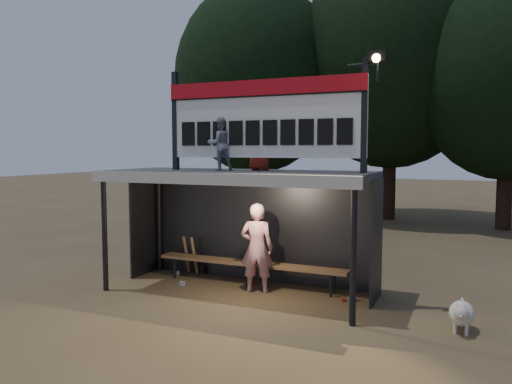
% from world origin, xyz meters
% --- Properties ---
extents(ground, '(80.00, 80.00, 0.00)m').
position_xyz_m(ground, '(0.00, 0.00, 0.00)').
color(ground, brown).
rests_on(ground, ground).
extents(player, '(0.71, 0.56, 1.72)m').
position_xyz_m(player, '(0.32, 0.16, 0.86)').
color(player, white).
rests_on(player, ground).
extents(child_a, '(0.61, 0.61, 1.00)m').
position_xyz_m(child_a, '(-0.34, -0.04, 2.82)').
color(child_a, gray).
rests_on(child_a, dugout_shelter).
extents(child_b, '(0.55, 0.39, 1.07)m').
position_xyz_m(child_b, '(0.31, 0.33, 2.86)').
color(child_b, maroon).
rests_on(child_b, dugout_shelter).
extents(dugout_shelter, '(5.10, 2.08, 2.32)m').
position_xyz_m(dugout_shelter, '(0.00, 0.24, 1.85)').
color(dugout_shelter, '#39393C').
rests_on(dugout_shelter, ground).
extents(scoreboard_assembly, '(4.10, 0.27, 1.99)m').
position_xyz_m(scoreboard_assembly, '(0.56, -0.01, 3.32)').
color(scoreboard_assembly, black).
rests_on(scoreboard_assembly, dugout_shelter).
extents(bench, '(4.00, 0.35, 0.48)m').
position_xyz_m(bench, '(0.00, 0.55, 0.43)').
color(bench, olive).
rests_on(bench, ground).
extents(tree_left, '(6.46, 6.46, 9.27)m').
position_xyz_m(tree_left, '(-4.00, 10.00, 5.51)').
color(tree_left, black).
rests_on(tree_left, ground).
extents(tree_mid, '(7.22, 7.22, 10.36)m').
position_xyz_m(tree_mid, '(1.00, 11.50, 6.17)').
color(tree_mid, black).
rests_on(tree_mid, ground).
extents(tree_right, '(6.08, 6.08, 8.72)m').
position_xyz_m(tree_right, '(5.00, 10.50, 5.19)').
color(tree_right, '#311E15').
rests_on(tree_right, ground).
extents(dog, '(0.36, 0.81, 0.49)m').
position_xyz_m(dog, '(3.95, -0.50, 0.28)').
color(dog, white).
rests_on(dog, ground).
extents(bats, '(0.48, 0.33, 0.84)m').
position_xyz_m(bats, '(-1.44, 0.82, 0.43)').
color(bats, '#896140').
rests_on(bats, ground).
extents(litter, '(4.00, 0.80, 0.08)m').
position_xyz_m(litter, '(0.48, 0.38, 0.04)').
color(litter, '#AD311D').
rests_on(litter, ground).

